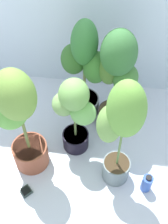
{
  "coord_description": "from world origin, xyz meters",
  "views": [
    {
      "loc": [
        0.25,
        -1.26,
        2.21
      ],
      "look_at": [
        0.06,
        0.14,
        0.41
      ],
      "focal_mm": 48.41,
      "sensor_mm": 36.0,
      "label": 1
    }
  ],
  "objects_px": {
    "nutrient_bottle": "(147,183)",
    "potted_plant_front_right": "(120,128)",
    "potted_plant_back_right": "(117,74)",
    "hygrometer_box": "(26,191)",
    "potted_plant_back_center": "(85,68)",
    "potted_plant_center": "(74,112)",
    "potted_plant_front_left": "(18,117)"
  },
  "relations": [
    {
      "from": "potted_plant_back_center",
      "to": "potted_plant_front_right",
      "type": "distance_m",
      "value": 0.69
    },
    {
      "from": "potted_plant_center",
      "to": "nutrient_bottle",
      "type": "bearing_deg",
      "value": -28.37
    },
    {
      "from": "potted_plant_center",
      "to": "hygrometer_box",
      "type": "relative_size",
      "value": 6.86
    },
    {
      "from": "potted_plant_center",
      "to": "potted_plant_back_right",
      "type": "relative_size",
      "value": 0.78
    },
    {
      "from": "potted_plant_back_center",
      "to": "potted_plant_center",
      "type": "distance_m",
      "value": 0.39
    },
    {
      "from": "potted_plant_back_center",
      "to": "potted_plant_center",
      "type": "relative_size",
      "value": 1.27
    },
    {
      "from": "potted_plant_back_center",
      "to": "potted_plant_back_right",
      "type": "height_order",
      "value": "potted_plant_back_right"
    },
    {
      "from": "potted_plant_front_left",
      "to": "potted_plant_back_right",
      "type": "relative_size",
      "value": 1.01
    },
    {
      "from": "potted_plant_front_right",
      "to": "potted_plant_front_left",
      "type": "relative_size",
      "value": 1.05
    },
    {
      "from": "hygrometer_box",
      "to": "potted_plant_front_right",
      "type": "bearing_deg",
      "value": 64.8
    },
    {
      "from": "potted_plant_front_right",
      "to": "hygrometer_box",
      "type": "height_order",
      "value": "potted_plant_front_right"
    },
    {
      "from": "potted_plant_back_center",
      "to": "potted_plant_center",
      "type": "height_order",
      "value": "potted_plant_back_center"
    },
    {
      "from": "potted_plant_front_left",
      "to": "nutrient_bottle",
      "type": "xyz_separation_m",
      "value": [
        0.95,
        -0.13,
        -0.49
      ]
    },
    {
      "from": "potted_plant_front_left",
      "to": "hygrometer_box",
      "type": "relative_size",
      "value": 8.95
    },
    {
      "from": "potted_plant_back_center",
      "to": "potted_plant_back_right",
      "type": "distance_m",
      "value": 0.28
    },
    {
      "from": "potted_plant_front_right",
      "to": "hygrometer_box",
      "type": "relative_size",
      "value": 9.42
    },
    {
      "from": "potted_plant_front_right",
      "to": "potted_plant_back_right",
      "type": "relative_size",
      "value": 1.07
    },
    {
      "from": "potted_plant_center",
      "to": "potted_plant_back_right",
      "type": "bearing_deg",
      "value": 45.3
    },
    {
      "from": "potted_plant_front_right",
      "to": "nutrient_bottle",
      "type": "height_order",
      "value": "potted_plant_front_right"
    },
    {
      "from": "hygrometer_box",
      "to": "potted_plant_center",
      "type": "bearing_deg",
      "value": 100.82
    },
    {
      "from": "potted_plant_center",
      "to": "potted_plant_back_right",
      "type": "distance_m",
      "value": 0.43
    },
    {
      "from": "potted_plant_back_right",
      "to": "nutrient_bottle",
      "type": "bearing_deg",
      "value": -62.84
    },
    {
      "from": "potted_plant_back_right",
      "to": "hygrometer_box",
      "type": "height_order",
      "value": "potted_plant_back_right"
    },
    {
      "from": "potted_plant_back_right",
      "to": "potted_plant_front_left",
      "type": "bearing_deg",
      "value": -143.17
    },
    {
      "from": "potted_plant_back_right",
      "to": "nutrient_bottle",
      "type": "relative_size",
      "value": 5.27
    },
    {
      "from": "potted_plant_front_right",
      "to": "potted_plant_back_right",
      "type": "xyz_separation_m",
      "value": [
        -0.05,
        0.52,
        -0.04
      ]
    },
    {
      "from": "potted_plant_front_right",
      "to": "potted_plant_center",
      "type": "xyz_separation_m",
      "value": [
        -0.33,
        0.23,
        -0.19
      ]
    },
    {
      "from": "nutrient_bottle",
      "to": "potted_plant_front_right",
      "type": "bearing_deg",
      "value": 161.67
    },
    {
      "from": "potted_plant_front_left",
      "to": "potted_plant_center",
      "type": "distance_m",
      "value": 0.42
    },
    {
      "from": "potted_plant_back_right",
      "to": "hygrometer_box",
      "type": "relative_size",
      "value": 8.82
    },
    {
      "from": "potted_plant_center",
      "to": "hygrometer_box",
      "type": "bearing_deg",
      "value": -123.59
    },
    {
      "from": "hygrometer_box",
      "to": "nutrient_bottle",
      "type": "bearing_deg",
      "value": 54.03
    }
  ]
}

